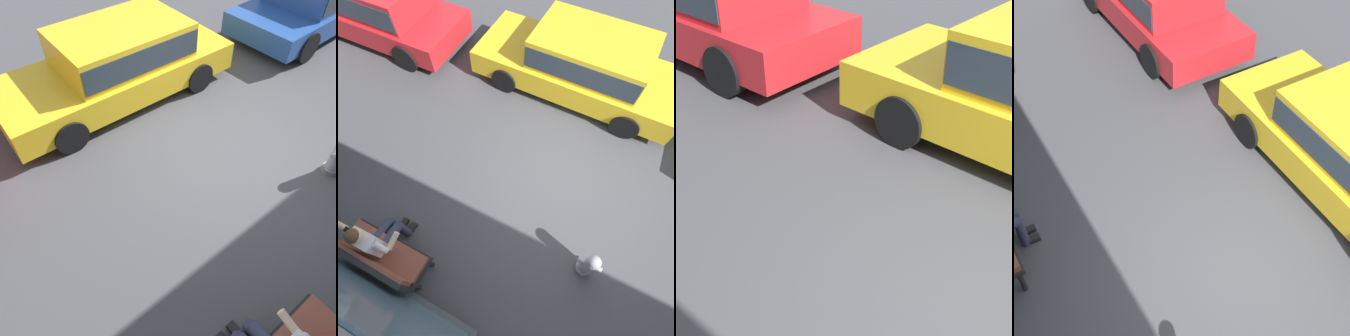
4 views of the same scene
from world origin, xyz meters
The scene contains 2 objects.
ground_plane centered at (0.00, 0.00, 0.00)m, with size 60.00×60.00×0.00m, color #424244.
parked_car_mid centered at (0.52, -2.32, 0.76)m, with size 4.58×1.90×1.39m.
Camera 1 is at (3.25, 2.60, 4.04)m, focal length 35.00 mm.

